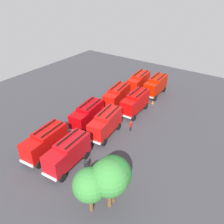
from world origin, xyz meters
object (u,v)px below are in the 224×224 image
object	(u,v)px
fire_truck_2	(87,115)
tree_0	(113,174)
fire_truck_5	(135,102)
tree_1	(109,178)
fire_truck_4	(156,85)
firefighter_0	(86,166)
fire_truck_7	(68,153)
tree_2	(90,185)
fire_truck_0	(139,82)
firefighter_1	(131,125)
fire_truck_1	(117,96)
fire_truck_3	(45,142)
traffic_cone_0	(153,102)
traffic_cone_1	(134,85)
fire_truck_6	(106,123)

from	to	relation	value
fire_truck_2	tree_0	xyz separation A→B (m)	(10.36, 12.52, 2.04)
fire_truck_5	tree_1	bearing A→B (deg)	20.37
fire_truck_4	tree_0	xyz separation A→B (m)	(28.03, 8.66, 2.04)
fire_truck_2	firefighter_0	xyz separation A→B (m)	(8.57, 7.01, -1.11)
fire_truck_7	tree_2	size ratio (longest dim) A/B	1.29
fire_truck_0	firefighter_1	bearing A→B (deg)	20.04
fire_truck_1	fire_truck_2	size ratio (longest dim) A/B	1.00
tree_0	fire_truck_4	bearing A→B (deg)	-162.83
fire_truck_0	fire_truck_1	bearing A→B (deg)	-4.90
fire_truck_4	firefighter_0	distance (m)	26.45
firefighter_0	fire_truck_3	bearing A→B (deg)	34.84
fire_truck_0	tree_2	xyz separation A→B (m)	(29.92, 11.29, 1.67)
traffic_cone_0	traffic_cone_1	world-z (taller)	traffic_cone_1
fire_truck_0	tree_1	xyz separation A→B (m)	(28.32, 12.58, 2.16)
tree_1	traffic_cone_1	xyz separation A→B (m)	(-29.95, -14.59, -3.97)
fire_truck_1	tree_1	distance (m)	23.50
fire_truck_6	fire_truck_7	size ratio (longest dim) A/B	1.01
fire_truck_6	tree_2	world-z (taller)	tree_2
fire_truck_2	fire_truck_3	xyz separation A→B (m)	(9.05, -0.04, 0.00)
fire_truck_1	tree_0	world-z (taller)	tree_0
fire_truck_0	firefighter_0	size ratio (longest dim) A/B	4.01
fire_truck_6	traffic_cone_1	size ratio (longest dim) A/B	10.96
fire_truck_7	firefighter_1	xyz separation A→B (m)	(-11.86, 2.49, -1.16)
fire_truck_4	traffic_cone_0	xyz separation A→B (m)	(4.14, 1.56, -1.85)
firefighter_0	tree_1	bearing A→B (deg)	-173.29
tree_1	traffic_cone_0	distance (m)	25.93
fire_truck_6	firefighter_0	distance (m)	8.85
fire_truck_4	traffic_cone_0	world-z (taller)	fire_truck_4
fire_truck_4	tree_2	xyz separation A→B (m)	(30.33, 7.42, 1.67)
tree_2	traffic_cone_1	size ratio (longest dim) A/B	8.36
fire_truck_0	traffic_cone_0	distance (m)	6.84
firefighter_1	fire_truck_1	bearing A→B (deg)	141.01
fire_truck_3	fire_truck_7	xyz separation A→B (m)	(-0.11, 4.30, 0.00)
firefighter_0	tree_2	bearing A→B (deg)	167.15
fire_truck_4	fire_truck_7	distance (m)	26.61
fire_truck_2	tree_2	xyz separation A→B (m)	(12.67, 11.27, 1.67)
fire_truck_1	firefighter_0	xyz separation A→B (m)	(17.26, 6.98, -1.11)
fire_truck_3	firefighter_0	size ratio (longest dim) A/B	4.01
tree_0	fire_truck_5	bearing A→B (deg)	-156.37
fire_truck_0	fire_truck_7	xyz separation A→B (m)	(26.19, 4.27, 0.00)
fire_truck_1	fire_truck_3	world-z (taller)	same
fire_truck_5	fire_truck_6	distance (m)	8.85
fire_truck_1	fire_truck_5	size ratio (longest dim) A/B	1.02
fire_truck_0	fire_truck_6	xyz separation A→B (m)	(17.56, 4.05, 0.00)
fire_truck_6	fire_truck_7	distance (m)	8.64
fire_truck_2	fire_truck_7	world-z (taller)	same
fire_truck_7	firefighter_0	bearing A→B (deg)	93.34
fire_truck_5	fire_truck_2	bearing A→B (deg)	-29.03
fire_truck_2	fire_truck_3	size ratio (longest dim) A/B	1.01
tree_2	traffic_cone_0	size ratio (longest dim) A/B	9.31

